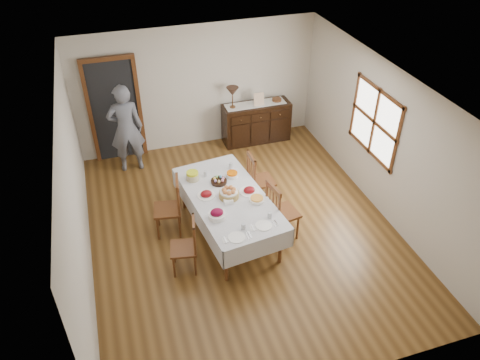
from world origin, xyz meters
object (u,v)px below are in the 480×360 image
object	(u,v)px
chair_right_far	(259,178)
sideboard	(256,122)
chair_left_far	(170,206)
person	(126,126)
chair_right_near	(280,211)
chair_left_near	(187,245)
dining_table	(228,201)
table_lamp	(232,92)

from	to	relation	value
chair_right_far	sideboard	bearing A→B (deg)	-19.04
chair_left_far	person	world-z (taller)	person
chair_right_near	chair_right_far	xyz separation A→B (m)	(-0.02, 0.99, -0.03)
chair_left_near	chair_right_far	xyz separation A→B (m)	(1.58, 1.24, 0.05)
dining_table	chair_left_far	size ratio (longest dim) A/B	2.25
chair_left_far	chair_right_near	distance (m)	1.79
chair_right_far	sideboard	world-z (taller)	chair_right_far
chair_right_near	chair_left_far	bearing A→B (deg)	58.59
dining_table	sideboard	world-z (taller)	sideboard
chair_right_near	person	size ratio (longest dim) A/B	0.56
chair_right_near	chair_right_far	bearing A→B (deg)	-8.27
sideboard	chair_left_near	bearing A→B (deg)	-124.11
chair_left_near	sideboard	xyz separation A→B (m)	(2.27, 3.35, -0.04)
chair_left_far	table_lamp	world-z (taller)	table_lamp
person	chair_left_near	bearing A→B (deg)	100.46
chair_right_far	person	distance (m)	2.79
chair_left_near	table_lamp	xyz separation A→B (m)	(1.74, 3.36, 0.75)
sideboard	table_lamp	size ratio (longest dim) A/B	3.16
dining_table	table_lamp	distance (m)	2.96
person	dining_table	bearing A→B (deg)	119.45
chair_right_far	chair_left_near	bearing A→B (deg)	127.36
chair_left_far	sideboard	bearing A→B (deg)	146.23
dining_table	chair_right_far	bearing A→B (deg)	33.57
chair_left_near	person	size ratio (longest dim) A/B	0.49
sideboard	table_lamp	distance (m)	0.95
dining_table	chair_left_far	distance (m)	0.96
person	table_lamp	xyz separation A→B (m)	(2.23, 0.30, 0.26)
chair_left_near	chair_right_far	distance (m)	2.01
chair_right_near	chair_right_far	size ratio (longest dim) A/B	1.05
chair_right_far	person	bearing A→B (deg)	47.86
chair_right_near	table_lamp	size ratio (longest dim) A/B	2.37
chair_left_far	table_lamp	size ratio (longest dim) A/B	2.30
chair_left_near	table_lamp	bearing A→B (deg)	163.67
chair_left_near	person	distance (m)	3.14
chair_right_far	chair_left_far	bearing A→B (deg)	100.14
chair_right_far	table_lamp	world-z (taller)	table_lamp
chair_left_near	table_lamp	size ratio (longest dim) A/B	2.06
chair_right_near	chair_right_far	world-z (taller)	chair_right_near
person	sideboard	bearing A→B (deg)	-172.69
chair_left_near	sideboard	bearing A→B (deg)	156.93
dining_table	sideboard	size ratio (longest dim) A/B	1.64
chair_right_far	person	xyz separation A→B (m)	(-2.07, 1.82, 0.45)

